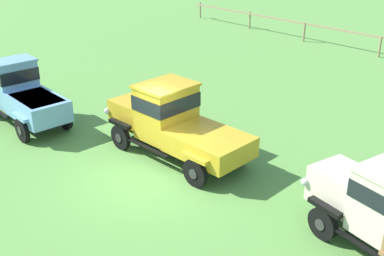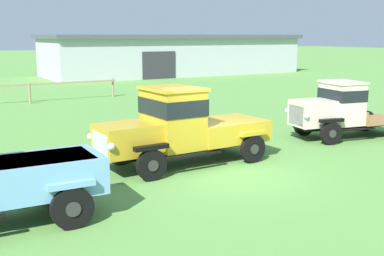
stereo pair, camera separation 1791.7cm
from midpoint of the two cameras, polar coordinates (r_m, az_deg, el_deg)
ground_plane at (r=10.82m, az=-35.18°, el=-21.63°), size 240.00×240.00×0.00m
farm_shed at (r=43.31m, az=-11.40°, el=6.03°), size 25.38×8.98×3.85m
vintage_truck_second_in_line at (r=11.65m, az=-38.48°, el=-13.31°), size 5.46×2.29×2.33m
vintage_truck_midrow_center at (r=12.78m, az=-6.23°, el=-9.13°), size 4.77×2.52×2.13m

